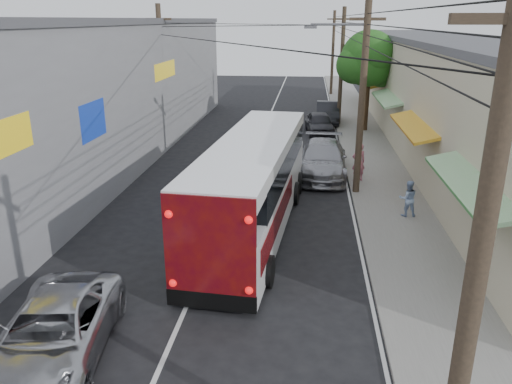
{
  "coord_description": "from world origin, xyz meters",
  "views": [
    {
      "loc": [
        3.04,
        -7.81,
        7.2
      ],
      "look_at": [
        1.43,
        7.41,
        1.88
      ],
      "focal_mm": 35.0,
      "sensor_mm": 36.0,
      "label": 1
    }
  ],
  "objects_px": {
    "coach_bus": "(254,183)",
    "parked_car_mid": "(320,123)",
    "pedestrian_far": "(408,198)",
    "parked_suv": "(323,159)",
    "jeepney": "(54,333)",
    "pedestrian_near": "(359,162)",
    "parked_car_far": "(328,113)"
  },
  "relations": [
    {
      "from": "parked_car_mid",
      "to": "pedestrian_near",
      "type": "bearing_deg",
      "value": -88.11
    },
    {
      "from": "parked_car_mid",
      "to": "parked_car_far",
      "type": "bearing_deg",
      "value": 73.34
    },
    {
      "from": "jeepney",
      "to": "pedestrian_near",
      "type": "bearing_deg",
      "value": 52.42
    },
    {
      "from": "parked_car_mid",
      "to": "jeepney",
      "type": "bearing_deg",
      "value": -111.29
    },
    {
      "from": "jeepney",
      "to": "parked_car_far",
      "type": "bearing_deg",
      "value": 68.38
    },
    {
      "from": "jeepney",
      "to": "pedestrian_far",
      "type": "height_order",
      "value": "pedestrian_far"
    },
    {
      "from": "jeepney",
      "to": "pedestrian_near",
      "type": "xyz_separation_m",
      "value": [
        7.77,
        13.57,
        0.32
      ]
    },
    {
      "from": "coach_bus",
      "to": "pedestrian_near",
      "type": "height_order",
      "value": "coach_bus"
    },
    {
      "from": "coach_bus",
      "to": "parked_car_far",
      "type": "bearing_deg",
      "value": 85.37
    },
    {
      "from": "parked_suv",
      "to": "pedestrian_far",
      "type": "height_order",
      "value": "parked_suv"
    },
    {
      "from": "parked_suv",
      "to": "parked_car_mid",
      "type": "bearing_deg",
      "value": 91.96
    },
    {
      "from": "coach_bus",
      "to": "parked_car_mid",
      "type": "height_order",
      "value": "coach_bus"
    },
    {
      "from": "parked_car_far",
      "to": "jeepney",
      "type": "bearing_deg",
      "value": -102.66
    },
    {
      "from": "coach_bus",
      "to": "jeepney",
      "type": "bearing_deg",
      "value": -109.95
    },
    {
      "from": "parked_car_mid",
      "to": "pedestrian_far",
      "type": "distance_m",
      "value": 14.97
    },
    {
      "from": "parked_car_far",
      "to": "pedestrian_far",
      "type": "bearing_deg",
      "value": -81.22
    },
    {
      "from": "parked_car_mid",
      "to": "parked_car_far",
      "type": "relative_size",
      "value": 0.9
    },
    {
      "from": "parked_suv",
      "to": "parked_car_far",
      "type": "relative_size",
      "value": 1.2
    },
    {
      "from": "parked_car_far",
      "to": "parked_suv",
      "type": "bearing_deg",
      "value": -91.61
    },
    {
      "from": "parked_suv",
      "to": "parked_car_far",
      "type": "bearing_deg",
      "value": 89.17
    },
    {
      "from": "parked_car_mid",
      "to": "pedestrian_near",
      "type": "relative_size",
      "value": 2.34
    },
    {
      "from": "parked_car_mid",
      "to": "pedestrian_far",
      "type": "relative_size",
      "value": 2.96
    },
    {
      "from": "parked_suv",
      "to": "parked_car_far",
      "type": "height_order",
      "value": "parked_suv"
    },
    {
      "from": "pedestrian_near",
      "to": "parked_suv",
      "type": "bearing_deg",
      "value": -52.61
    },
    {
      "from": "parked_suv",
      "to": "coach_bus",
      "type": "bearing_deg",
      "value": -108.85
    },
    {
      "from": "parked_suv",
      "to": "pedestrian_near",
      "type": "xyz_separation_m",
      "value": [
        1.6,
        -1.08,
        0.2
      ]
    },
    {
      "from": "parked_car_mid",
      "to": "pedestrian_far",
      "type": "height_order",
      "value": "pedestrian_far"
    },
    {
      "from": "jeepney",
      "to": "parked_suv",
      "type": "distance_m",
      "value": 15.9
    },
    {
      "from": "parked_car_mid",
      "to": "pedestrian_near",
      "type": "xyz_separation_m",
      "value": [
        1.6,
        -10.4,
        0.3
      ]
    },
    {
      "from": "parked_car_mid",
      "to": "pedestrian_far",
      "type": "xyz_separation_m",
      "value": [
        3.07,
        -14.65,
        0.11
      ]
    },
    {
      "from": "coach_bus",
      "to": "parked_car_far",
      "type": "xyz_separation_m",
      "value": [
        3.22,
        19.8,
        -0.95
      ]
    },
    {
      "from": "parked_car_far",
      "to": "pedestrian_far",
      "type": "height_order",
      "value": "parked_car_far"
    }
  ]
}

